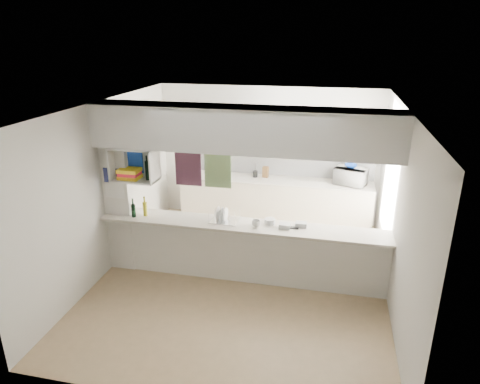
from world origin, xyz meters
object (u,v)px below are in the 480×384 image
(microwave, at_px, (351,176))
(wine_bottles, at_px, (139,209))
(dish_rack, at_px, (224,216))
(bowl, at_px, (351,166))

(microwave, bearing_deg, wine_bottles, 53.83)
(microwave, bearing_deg, dish_rack, 67.38)
(microwave, height_order, dish_rack, microwave)
(microwave, relative_size, bowl, 2.49)
(dish_rack, bearing_deg, wine_bottles, -172.30)
(microwave, distance_m, bowl, 0.19)
(microwave, height_order, bowl, bowl)
(dish_rack, relative_size, wine_bottles, 1.37)
(wine_bottles, bearing_deg, bowl, 35.47)
(bowl, xyz_separation_m, wine_bottles, (-3.10, -2.21, -0.22))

